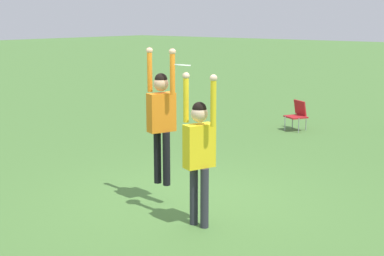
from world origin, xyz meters
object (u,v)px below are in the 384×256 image
(frisbee, at_px, (183,65))
(person_jumping, at_px, (161,113))
(person_defending, at_px, (199,146))
(camping_chair_1, at_px, (298,113))

(frisbee, bearing_deg, person_jumping, 153.78)
(person_defending, xyz_separation_m, frisbee, (-0.31, 0.01, 1.13))
(person_jumping, relative_size, person_defending, 0.99)
(frisbee, relative_size, camping_chair_1, 0.30)
(person_defending, relative_size, camping_chair_1, 2.81)
(person_jumping, distance_m, person_defending, 1.18)
(person_defending, bearing_deg, person_jumping, -90.00)
(person_jumping, xyz_separation_m, frisbee, (0.76, -0.37, 0.82))
(frisbee, distance_m, camping_chair_1, 7.40)
(person_defending, height_order, frisbee, frisbee)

